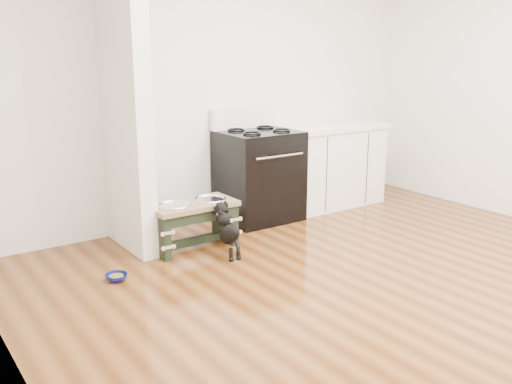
# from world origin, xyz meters

# --- Properties ---
(ground) EXTENTS (5.00, 5.00, 0.00)m
(ground) POSITION_xyz_m (0.00, 0.00, 0.00)
(ground) COLOR #49250D
(ground) RESTS_ON ground
(room_shell) EXTENTS (5.00, 5.00, 5.00)m
(room_shell) POSITION_xyz_m (0.00, 0.00, 1.62)
(room_shell) COLOR silver
(room_shell) RESTS_ON ground
(partition_wall) EXTENTS (0.15, 0.80, 2.70)m
(partition_wall) POSITION_xyz_m (-1.18, 2.10, 1.35)
(partition_wall) COLOR silver
(partition_wall) RESTS_ON ground
(oven_range) EXTENTS (0.76, 0.69, 1.14)m
(oven_range) POSITION_xyz_m (0.25, 2.16, 0.48)
(oven_range) COLOR black
(oven_range) RESTS_ON ground
(cabinet_run) EXTENTS (1.24, 0.64, 0.91)m
(cabinet_run) POSITION_xyz_m (1.23, 2.18, 0.45)
(cabinet_run) COLOR white
(cabinet_run) RESTS_ON ground
(dog_feeder) EXTENTS (0.76, 0.41, 0.44)m
(dog_feeder) POSITION_xyz_m (-0.74, 1.76, 0.30)
(dog_feeder) COLOR black
(dog_feeder) RESTS_ON ground
(puppy) EXTENTS (0.13, 0.39, 0.47)m
(puppy) POSITION_xyz_m (-0.60, 1.41, 0.26)
(puppy) COLOR black
(puppy) RESTS_ON ground
(floor_bowl) EXTENTS (0.18, 0.18, 0.05)m
(floor_bowl) POSITION_xyz_m (-1.58, 1.46, 0.03)
(floor_bowl) COLOR #0B1353
(floor_bowl) RESTS_ON ground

